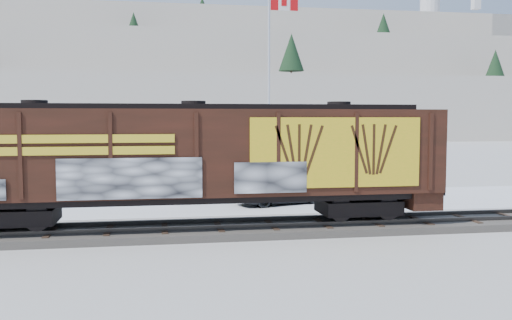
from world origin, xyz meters
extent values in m
plane|color=white|center=(0.00, 0.00, 0.00)|extent=(500.00, 500.00, 0.00)
cube|color=#59544C|center=(0.00, 0.00, 0.14)|extent=(50.00, 3.40, 0.28)
cube|color=#33302D|center=(0.00, -0.72, 0.35)|extent=(50.00, 0.10, 0.15)
cube|color=#33302D|center=(0.00, 0.72, 0.35)|extent=(50.00, 0.10, 0.15)
cube|color=white|center=(0.00, 7.50, 0.01)|extent=(40.00, 8.00, 0.03)
cube|color=white|center=(0.00, 95.00, 6.00)|extent=(360.00, 40.00, 12.00)
cube|color=white|center=(0.00, 125.00, 12.00)|extent=(360.00, 40.00, 24.00)
cube|color=white|center=(0.00, 160.00, 17.50)|extent=(360.00, 50.00, 35.00)
cone|color=black|center=(22.00, 90.00, 17.31)|extent=(5.04, 5.04, 7.38)
cone|color=black|center=(70.00, 96.00, 16.43)|extent=(4.20, 4.20, 6.15)
cone|color=black|center=(-10.00, 128.00, 28.13)|extent=(3.92, 3.92, 5.74)
cone|color=black|center=(55.00, 124.00, 28.72)|extent=(4.48, 4.48, 6.56)
cone|color=black|center=(10.00, 162.00, 39.43)|extent=(4.20, 4.20, 6.15)
cube|color=tan|center=(-32.00, 162.00, 39.00)|extent=(15.00, 12.00, 8.00)
cube|color=black|center=(-9.30, 0.00, 0.88)|extent=(3.00, 2.00, 0.90)
cube|color=black|center=(3.51, 0.00, 0.88)|extent=(3.00, 2.00, 0.90)
cube|color=black|center=(-2.90, 0.00, 1.41)|extent=(18.61, 2.40, 0.25)
cube|color=#34160E|center=(-2.90, 0.00, 3.09)|extent=(18.61, 3.00, 3.12)
cube|color=black|center=(-2.90, 0.00, 4.75)|extent=(17.12, 0.90, 0.20)
cube|color=gold|center=(2.13, -1.54, 3.09)|extent=(6.33, 0.03, 2.52)
cube|color=gold|center=(-6.99, -1.54, 3.44)|extent=(6.70, 0.02, 0.70)
cube|color=silver|center=(-5.13, -1.55, 2.28)|extent=(4.84, 0.03, 1.40)
cylinder|color=silver|center=(2.67, 14.03, 0.10)|extent=(0.90, 0.90, 0.20)
cylinder|color=silver|center=(2.67, 14.03, 6.10)|extent=(0.14, 0.14, 12.20)
cube|color=red|center=(3.02, 14.03, 11.50)|extent=(0.50, 0.07, 1.00)
cube|color=white|center=(3.62, 14.03, 11.50)|extent=(0.70, 0.09, 1.00)
cube|color=red|center=(4.27, 14.03, 11.50)|extent=(0.50, 0.07, 1.00)
imported|color=silver|center=(-1.24, 8.09, 0.80)|extent=(4.81, 2.87, 1.53)
imported|color=white|center=(5.38, 6.95, 0.77)|extent=(4.76, 3.24, 1.49)
imported|color=#22252A|center=(1.79, 6.59, 0.72)|extent=(5.14, 3.32, 1.39)
camera|label=1|loc=(-4.19, -21.17, 4.33)|focal=40.00mm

